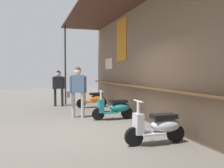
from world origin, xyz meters
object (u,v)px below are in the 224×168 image
at_px(shopper_browsing, 59,84).
at_px(shopper_with_handbag, 77,86).
at_px(scooter_teal, 115,108).
at_px(scooter_orange, 94,99).
at_px(scooter_silver, 159,126).

bearing_deg(shopper_browsing, shopper_with_handbag, -2.26).
xyz_separation_m(scooter_teal, shopper_browsing, (-3.86, -1.45, 0.63)).
bearing_deg(scooter_orange, scooter_silver, 85.44).
xyz_separation_m(scooter_silver, shopper_browsing, (-6.82, -1.45, 0.63)).
height_order(scooter_silver, shopper_browsing, shopper_browsing).
bearing_deg(scooter_orange, shopper_with_handbag, 59.28).
relative_size(scooter_orange, scooter_silver, 1.00).
relative_size(scooter_silver, shopper_browsing, 0.85).
relative_size(scooter_teal, shopper_browsing, 0.85).
bearing_deg(scooter_orange, scooter_teal, 85.44).
xyz_separation_m(scooter_teal, scooter_silver, (2.96, 0.00, 0.00)).
bearing_deg(scooter_silver, scooter_teal, -89.15).
height_order(scooter_orange, scooter_teal, same).
relative_size(shopper_with_handbag, shopper_browsing, 1.06).
bearing_deg(shopper_with_handbag, shopper_browsing, -164.52).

